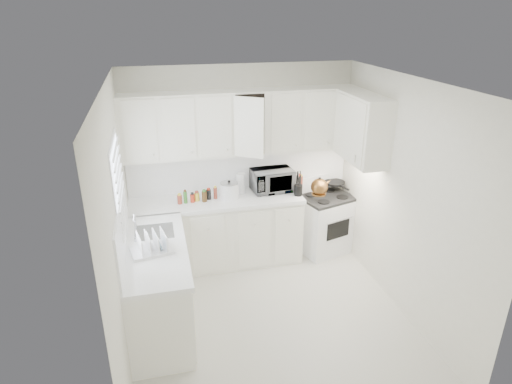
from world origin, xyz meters
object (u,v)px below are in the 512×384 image
object	(u,v)px
tea_kettle	(319,186)
microwave	(272,178)
rice_cooker	(229,189)
utensil_crock	(299,183)
stove	(325,216)
dish_rack	(151,242)

from	to	relation	value
tea_kettle	microwave	xyz separation A→B (m)	(-0.57, 0.26, 0.06)
tea_kettle	rice_cooker	distance (m)	1.19
utensil_crock	rice_cooker	bearing A→B (deg)	172.27
microwave	utensil_crock	distance (m)	0.38
microwave	utensil_crock	bearing A→B (deg)	-44.65
stove	tea_kettle	bearing A→B (deg)	-154.97
rice_cooker	utensil_crock	size ratio (longest dim) A/B	0.70
stove	utensil_crock	xyz separation A→B (m)	(-0.46, -0.13, 0.59)
rice_cooker	dish_rack	distance (m)	1.54
tea_kettle	dish_rack	distance (m)	2.41
microwave	utensil_crock	xyz separation A→B (m)	(0.29, -0.24, -0.01)
tea_kettle	microwave	world-z (taller)	microwave
stove	rice_cooker	xyz separation A→B (m)	(-1.36, -0.01, 0.54)
rice_cooker	utensil_crock	world-z (taller)	utensil_crock
tea_kettle	utensil_crock	distance (m)	0.29
stove	utensil_crock	size ratio (longest dim) A/B	3.05
rice_cooker	utensil_crock	xyz separation A→B (m)	(0.90, -0.12, 0.05)
microwave	stove	bearing A→B (deg)	-13.27
stove	tea_kettle	world-z (taller)	tea_kettle
stove	dish_rack	world-z (taller)	dish_rack
utensil_crock	tea_kettle	bearing A→B (deg)	-5.24
tea_kettle	microwave	size ratio (longest dim) A/B	0.52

